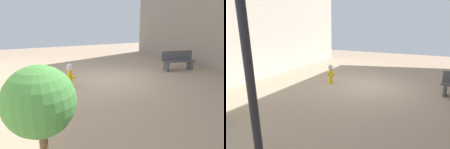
# 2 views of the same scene
# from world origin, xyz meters

# --- Properties ---
(ground_plane) EXTENTS (23.40, 23.40, 0.00)m
(ground_plane) POSITION_xyz_m (0.00, 0.00, 0.00)
(ground_plane) COLOR tan
(fire_hydrant) EXTENTS (0.38, 0.39, 0.90)m
(fire_hydrant) POSITION_xyz_m (1.75, 0.31, 0.45)
(fire_hydrant) COLOR gold
(fire_hydrant) RESTS_ON ground_plane
(street_lamp) EXTENTS (0.36, 0.36, 4.12)m
(street_lamp) POSITION_xyz_m (0.17, 5.80, 2.54)
(street_lamp) COLOR #2D2D33
(street_lamp) RESTS_ON ground_plane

